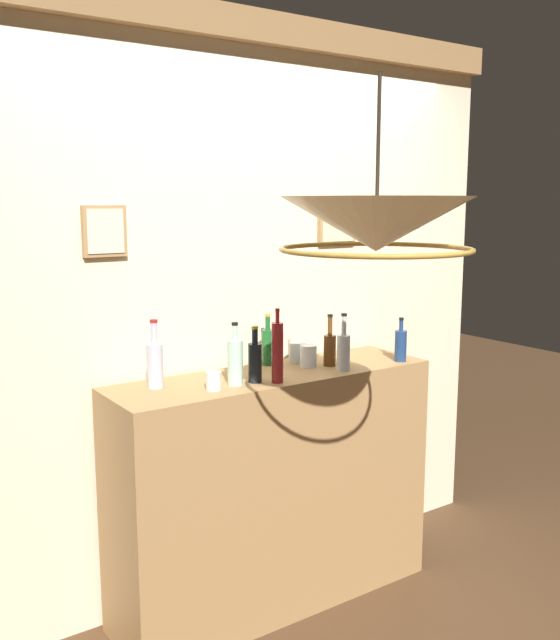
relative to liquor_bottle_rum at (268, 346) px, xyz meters
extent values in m
cube|color=beige|center=(-0.07, 0.14, 0.16)|extent=(3.05, 0.08, 2.71)
cube|color=#9E7547|center=(-0.07, 0.08, 1.44)|extent=(3.05, 0.10, 0.14)
cube|color=#9E7547|center=(-0.74, 0.09, 0.55)|extent=(0.19, 0.03, 0.21)
cube|color=#B5B5A5|center=(-0.74, 0.08, 0.55)|extent=(0.16, 0.01, 0.18)
cube|color=#9E7547|center=(0.48, 0.09, 0.55)|extent=(0.23, 0.03, 0.19)
cube|color=#B9C597|center=(0.48, 0.08, 0.55)|extent=(0.20, 0.01, 0.16)
cube|color=#9E7547|center=(-0.07, -0.15, -0.64)|extent=(1.53, 0.43, 1.10)
cylinder|color=#1A5926|center=(0.00, 0.00, -0.01)|extent=(0.06, 0.06, 0.17)
cylinder|color=#1A5926|center=(0.00, 0.00, 0.11)|extent=(0.02, 0.02, 0.06)
cylinder|color=#B7932D|center=(0.00, 0.00, 0.15)|extent=(0.03, 0.03, 0.01)
cylinder|color=#583414|center=(0.23, -0.18, -0.02)|extent=(0.06, 0.06, 0.14)
cylinder|color=#583414|center=(0.23, -0.18, 0.10)|extent=(0.02, 0.02, 0.09)
cylinder|color=black|center=(0.23, -0.18, 0.15)|extent=(0.03, 0.03, 0.01)
cylinder|color=#ACB8BE|center=(0.22, -0.29, -0.01)|extent=(0.06, 0.06, 0.16)
cylinder|color=#ACB8BE|center=(0.22, -0.29, 0.11)|extent=(0.02, 0.02, 0.09)
cylinder|color=black|center=(0.22, -0.29, 0.17)|extent=(0.03, 0.03, 0.01)
cylinder|color=navy|center=(0.57, -0.30, -0.02)|extent=(0.06, 0.06, 0.15)
cylinder|color=navy|center=(0.57, -0.30, 0.08)|extent=(0.02, 0.02, 0.05)
cylinder|color=black|center=(0.57, -0.30, 0.11)|extent=(0.02, 0.02, 0.01)
cylinder|color=black|center=(-0.22, -0.24, -0.01)|extent=(0.06, 0.06, 0.17)
cylinder|color=black|center=(-0.22, -0.24, 0.11)|extent=(0.03, 0.03, 0.06)
cylinder|color=#B7932D|center=(-0.22, -0.24, 0.14)|extent=(0.03, 0.03, 0.01)
cylinder|color=#B9B7C9|center=(-0.61, -0.08, 0.00)|extent=(0.07, 0.07, 0.18)
cylinder|color=#B9B7C9|center=(-0.61, -0.08, 0.14)|extent=(0.03, 0.03, 0.09)
cylinder|color=maroon|center=(-0.61, -0.08, 0.19)|extent=(0.03, 0.03, 0.01)
cylinder|color=#ABD8BC|center=(-0.31, -0.23, 0.00)|extent=(0.06, 0.06, 0.19)
cylinder|color=#ABD8BC|center=(-0.31, -0.23, 0.13)|extent=(0.02, 0.02, 0.06)
cylinder|color=black|center=(-0.31, -0.23, 0.17)|extent=(0.03, 0.03, 0.01)
cylinder|color=maroon|center=(-0.15, -0.30, 0.04)|extent=(0.05, 0.05, 0.26)
cylinder|color=maroon|center=(-0.15, -0.30, 0.19)|extent=(0.02, 0.02, 0.05)
cylinder|color=maroon|center=(-0.15, -0.30, 0.22)|extent=(0.02, 0.02, 0.01)
cylinder|color=silver|center=(-0.43, -0.24, -0.06)|extent=(0.06, 0.06, 0.08)
cylinder|color=silver|center=(0.14, -0.13, -0.04)|extent=(0.08, 0.08, 0.10)
cylinder|color=silver|center=(0.15, -0.03, -0.04)|extent=(0.08, 0.08, 0.10)
cone|color=#EFE5C6|center=(-0.29, -1.05, 0.60)|extent=(0.61, 0.61, 0.17)
cylinder|color=black|center=(-0.29, -1.05, 0.87)|extent=(0.01, 0.01, 0.37)
torus|color=#AD8433|center=(-0.29, -1.05, 0.52)|extent=(0.61, 0.61, 0.02)
camera|label=1|loc=(-1.79, -2.70, 0.67)|focal=39.50mm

